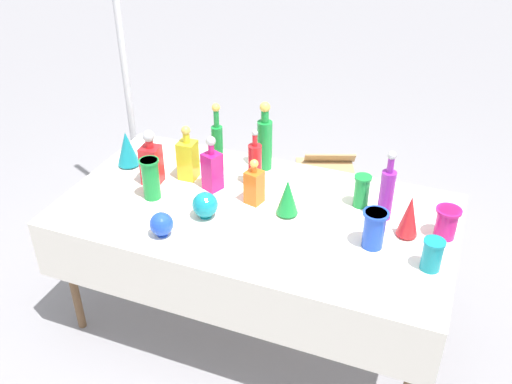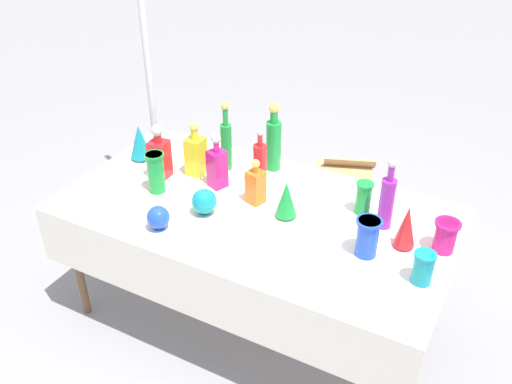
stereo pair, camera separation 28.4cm
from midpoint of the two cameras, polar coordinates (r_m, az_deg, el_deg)
name	(u,v)px [view 1 (the left image)]	position (r m, az deg, el deg)	size (l,w,h in m)	color
ground_plane	(256,317)	(3.38, -2.46, -12.46)	(40.00, 40.00, 0.00)	gray
display_table	(253,221)	(2.90, -3.07, -3.03)	(1.99, 1.06, 0.76)	white
tall_bottle_0	(255,164)	(3.02, -2.81, 2.71)	(0.07, 0.07, 0.33)	red
tall_bottle_1	(217,144)	(3.16, -6.47, 4.73)	(0.06, 0.06, 0.41)	#198C38
tall_bottle_2	(265,141)	(3.17, -1.70, 5.08)	(0.08, 0.08, 0.40)	#198C38
tall_bottle_3	(387,192)	(2.79, 10.14, -0.07)	(0.07, 0.07, 0.37)	purple
square_decanter_0	(212,168)	(3.02, -7.11, 2.28)	(0.11, 0.11, 0.31)	#C61972
square_decanter_1	(151,161)	(3.13, -13.02, 2.95)	(0.11, 0.11, 0.31)	red
square_decanter_2	(188,158)	(3.14, -9.44, 3.32)	(0.10, 0.10, 0.31)	yellow
square_decanter_3	(254,185)	(2.89, -3.00, 0.60)	(0.10, 0.10, 0.25)	orange
slender_vase_0	(362,190)	(2.89, 7.79, 0.10)	(0.09, 0.09, 0.17)	#198C38
slender_vase_1	(432,254)	(2.55, 14.21, -6.13)	(0.10, 0.10, 0.15)	teal
slender_vase_2	(151,178)	(3.00, -13.18, 1.31)	(0.10, 0.10, 0.22)	#198C38
slender_vase_3	(374,228)	(2.62, 8.71, -3.69)	(0.12, 0.12, 0.19)	blue
slender_vase_4	(447,222)	(2.76, 15.77, -2.98)	(0.12, 0.12, 0.15)	#C61972
fluted_vase_0	(288,197)	(2.80, 0.28, -0.59)	(0.11, 0.11, 0.20)	#198C38
fluted_vase_1	(127,148)	(3.34, -15.18, 4.16)	(0.13, 0.13, 0.21)	teal
fluted_vase_2	(409,216)	(2.70, 12.21, -2.46)	(0.10, 0.10, 0.22)	red
round_bowl_0	(161,224)	(2.74, -12.39, -3.26)	(0.11, 0.11, 0.12)	blue
round_bowl_1	(205,205)	(2.82, -8.00, -1.38)	(0.13, 0.13, 0.14)	teal
price_tag_left	(212,257)	(2.57, -7.64, -6.60)	(0.05, 0.01, 0.04)	white
price_tag_center	(96,224)	(2.90, -18.44, -3.13)	(0.06, 0.01, 0.04)	white
price_tag_right	(205,258)	(2.57, -8.26, -6.71)	(0.05, 0.01, 0.03)	white
cardboard_box_behind_left	(324,193)	(4.08, 4.84, -0.14)	(0.50, 0.47, 0.47)	tan
canopy_pole	(126,80)	(3.83, -14.98, 10.69)	(0.18, 0.18, 2.60)	silver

